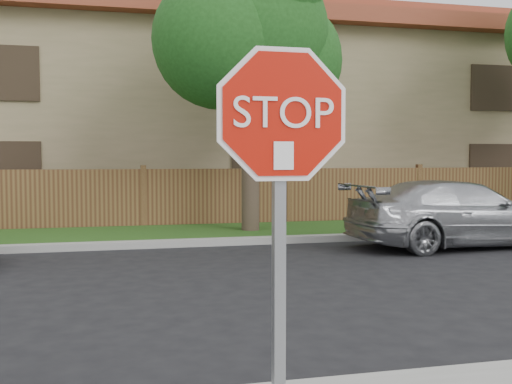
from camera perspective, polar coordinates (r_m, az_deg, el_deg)
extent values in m
cube|color=gray|center=(12.90, -9.87, -4.91)|extent=(70.00, 0.30, 0.15)
cube|color=#1E4714|center=(14.53, -10.30, -4.04)|extent=(70.00, 3.00, 0.12)
cube|color=#4F2F1C|center=(16.05, -10.66, -0.69)|extent=(70.00, 0.12, 1.60)
cube|color=#8E8058|center=(21.63, -11.50, 6.17)|extent=(34.00, 8.00, 6.00)
cube|color=brown|center=(22.03, -11.61, 14.64)|extent=(35.20, 9.20, 0.50)
cube|color=brown|center=(22.16, -11.63, 16.16)|extent=(33.00, 5.50, 0.70)
cylinder|color=#382B21|center=(14.67, -0.54, 3.52)|extent=(0.44, 0.44, 3.92)
sphere|color=#194515|center=(14.97, -0.55, 14.85)|extent=(3.80, 3.80, 3.80)
sphere|color=#194515|center=(15.38, 2.54, 12.42)|extent=(3.00, 3.00, 3.00)
sphere|color=#194515|center=(14.37, -3.38, 14.19)|extent=(3.20, 3.20, 3.20)
cube|color=gray|center=(3.35, 2.18, -8.24)|extent=(0.07, 0.06, 2.30)
cylinder|color=white|center=(3.22, 2.54, 7.39)|extent=(1.01, 0.02, 1.01)
cylinder|color=#B31206|center=(3.21, 2.60, 7.40)|extent=(0.93, 0.02, 0.93)
cube|color=white|center=(3.19, 2.66, 3.48)|extent=(0.11, 0.00, 0.15)
imported|color=#9D9FA4|center=(13.49, 18.70, -1.96)|extent=(5.01, 2.29, 1.42)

